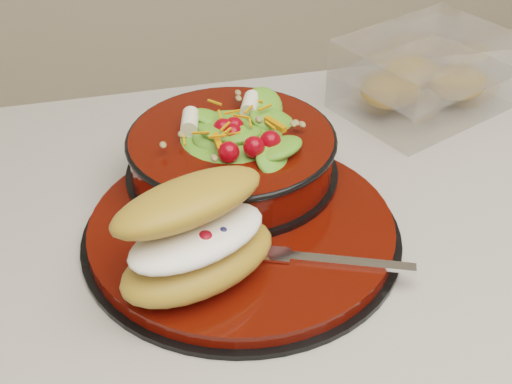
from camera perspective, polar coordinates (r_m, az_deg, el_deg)
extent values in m
cylinder|color=black|center=(0.73, -1.15, -3.47)|extent=(0.32, 0.32, 0.01)
cylinder|color=#4D0902|center=(0.72, -1.16, -2.86)|extent=(0.31, 0.31, 0.01)
torus|color=black|center=(0.71, -0.20, -2.99)|extent=(0.17, 0.17, 0.01)
cylinder|color=black|center=(0.78, -1.92, 1.62)|extent=(0.23, 0.23, 0.01)
cylinder|color=#4D0902|center=(0.77, -1.96, 3.15)|extent=(0.22, 0.22, 0.04)
torus|color=black|center=(0.76, -1.99, 4.28)|extent=(0.23, 0.23, 0.01)
ellipsoid|color=#3E7520|center=(0.76, -1.98, 4.10)|extent=(0.19, 0.19, 0.07)
sphere|color=#B7070D|center=(0.75, 1.38, 7.28)|extent=(0.02, 0.02, 0.02)
sphere|color=#B7070D|center=(0.78, -1.01, 8.45)|extent=(0.02, 0.02, 0.02)
sphere|color=#B7070D|center=(0.77, -4.34, 8.05)|extent=(0.02, 0.02, 0.02)
sphere|color=#B7070D|center=(0.73, -5.54, 6.42)|extent=(0.02, 0.02, 0.02)
sphere|color=#B7070D|center=(0.70, -3.19, 5.11)|extent=(0.02, 0.02, 0.02)
sphere|color=#B7070D|center=(0.71, 0.42, 5.57)|extent=(0.02, 0.02, 0.02)
cylinder|color=silver|center=(0.78, -0.48, 8.49)|extent=(0.04, 0.04, 0.02)
cylinder|color=silver|center=(0.75, -5.41, 7.15)|extent=(0.04, 0.03, 0.02)
cube|color=orange|center=(0.71, -3.13, 5.57)|extent=(0.03, 0.03, 0.01)
cube|color=orange|center=(0.74, 1.58, 6.98)|extent=(0.03, 0.02, 0.01)
ellipsoid|color=#AC7934|center=(0.64, -4.61, -5.50)|extent=(0.17, 0.14, 0.04)
ellipsoid|color=white|center=(0.63, -4.73, -3.64)|extent=(0.15, 0.12, 0.02)
ellipsoid|color=#AC7934|center=(0.62, -5.14, -0.71)|extent=(0.17, 0.13, 0.04)
sphere|color=#B90D17|center=(0.62, -6.95, -3.54)|extent=(0.02, 0.02, 0.02)
sphere|color=#B90D17|center=(0.61, -4.08, -3.77)|extent=(0.02, 0.02, 0.02)
sphere|color=#191947|center=(0.63, -5.65, -2.96)|extent=(0.01, 0.01, 0.01)
sphere|color=#191947|center=(0.63, -3.61, -2.91)|extent=(0.01, 0.01, 0.01)
sphere|color=#191947|center=(0.62, -4.69, -3.47)|extent=(0.01, 0.01, 0.01)
sphere|color=#191947|center=(0.62, -2.66, -3.29)|extent=(0.01, 0.01, 0.01)
cube|color=silver|center=(0.67, 7.55, -5.59)|extent=(0.12, 0.06, 0.00)
cube|color=silver|center=(0.68, 1.20, -4.98)|extent=(0.04, 0.03, 0.00)
cube|color=white|center=(0.97, 13.27, 8.00)|extent=(0.25, 0.22, 0.05)
cube|color=white|center=(0.95, 13.67, 10.52)|extent=(0.25, 0.22, 0.04)
ellipsoid|color=#AC7934|center=(0.95, 10.70, 7.97)|extent=(0.08, 0.07, 0.04)
ellipsoid|color=#AC7934|center=(0.99, 15.81, 8.43)|extent=(0.08, 0.07, 0.04)
ellipsoid|color=#AC7934|center=(1.00, 12.39, 9.23)|extent=(0.08, 0.07, 0.04)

